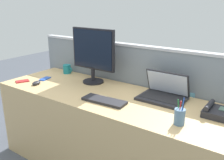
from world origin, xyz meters
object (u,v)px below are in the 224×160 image
object	(u,v)px
desktop_monitor	(93,53)
coffee_mug	(67,69)
desk_phone	(218,112)
cell_phone_blue_case	(45,79)
cell_phone_red_case	(22,81)
pen_cup	(180,116)
computer_mouse_right_hand	(36,83)
keyboard_main	(104,101)
laptop	(164,92)

from	to	relation	value
desktop_monitor	coffee_mug	world-z (taller)	desktop_monitor
desk_phone	cell_phone_blue_case	bearing A→B (deg)	-175.54
desktop_monitor	cell_phone_red_case	distance (m)	0.77
desk_phone	cell_phone_blue_case	world-z (taller)	desk_phone
pen_cup	cell_phone_blue_case	xyz separation A→B (m)	(-1.49, 0.15, -0.05)
coffee_mug	pen_cup	bearing A→B (deg)	-16.69
computer_mouse_right_hand	desktop_monitor	bearing A→B (deg)	30.03
keyboard_main	pen_cup	distance (m)	0.63
desk_phone	cell_phone_blue_case	xyz separation A→B (m)	(-1.66, -0.13, -0.02)
laptop	keyboard_main	distance (m)	0.50
cell_phone_blue_case	computer_mouse_right_hand	bearing A→B (deg)	-81.80
desk_phone	cell_phone_red_case	xyz separation A→B (m)	(-1.78, -0.32, -0.02)
desktop_monitor	keyboard_main	world-z (taller)	desktop_monitor
cell_phone_red_case	computer_mouse_right_hand	bearing A→B (deg)	32.82
keyboard_main	cell_phone_blue_case	distance (m)	0.87
cell_phone_blue_case	keyboard_main	bearing A→B (deg)	-22.87
keyboard_main	computer_mouse_right_hand	xyz separation A→B (m)	(-0.80, -0.03, 0.01)
keyboard_main	desktop_monitor	bearing A→B (deg)	134.77
desk_phone	laptop	bearing A→B (deg)	168.98
laptop	pen_cup	size ratio (longest dim) A/B	1.92
desktop_monitor	desk_phone	world-z (taller)	desktop_monitor
keyboard_main	computer_mouse_right_hand	distance (m)	0.80
desktop_monitor	laptop	size ratio (longest dim) A/B	1.44
pen_cup	cell_phone_blue_case	distance (m)	1.50
desktop_monitor	cell_phone_red_case	size ratio (longest dim) A/B	4.22
laptop	cell_phone_blue_case	distance (m)	1.24
cell_phone_blue_case	cell_phone_red_case	size ratio (longest dim) A/B	1.03
computer_mouse_right_hand	pen_cup	size ratio (longest dim) A/B	0.52
desk_phone	pen_cup	world-z (taller)	pen_cup
desk_phone	computer_mouse_right_hand	size ratio (longest dim) A/B	1.99
keyboard_main	cell_phone_red_case	world-z (taller)	keyboard_main
laptop	cell_phone_red_case	world-z (taller)	laptop
keyboard_main	desk_phone	bearing A→B (deg)	14.30
desktop_monitor	keyboard_main	size ratio (longest dim) A/B	1.45
computer_mouse_right_hand	coffee_mug	world-z (taller)	coffee_mug
computer_mouse_right_hand	coffee_mug	distance (m)	0.45
keyboard_main	coffee_mug	bearing A→B (deg)	149.45
computer_mouse_right_hand	cell_phone_red_case	world-z (taller)	computer_mouse_right_hand
desk_phone	keyboard_main	xyz separation A→B (m)	(-0.80, -0.26, -0.02)
computer_mouse_right_hand	pen_cup	world-z (taller)	pen_cup
pen_cup	coffee_mug	distance (m)	1.52
desk_phone	coffee_mug	distance (m)	1.64
desk_phone	keyboard_main	world-z (taller)	desk_phone
pen_cup	desktop_monitor	bearing A→B (deg)	160.32
laptop	pen_cup	xyz separation A→B (m)	(0.27, -0.37, 0.01)
laptop	computer_mouse_right_hand	bearing A→B (deg)	-161.77
pen_cup	cell_phone_red_case	bearing A→B (deg)	-178.68
laptop	coffee_mug	bearing A→B (deg)	176.52
desktop_monitor	cell_phone_red_case	world-z (taller)	desktop_monitor
laptop	keyboard_main	bearing A→B (deg)	-135.46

